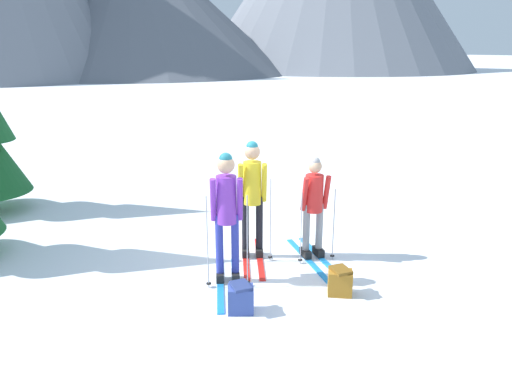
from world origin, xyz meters
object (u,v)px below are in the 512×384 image
object	(u,v)px
skier_in_purple	(227,209)
backpack_on_snow_front	(340,282)
skier_in_red	(314,205)
skier_in_yellow	(252,194)
backpack_on_snow_beside	(241,298)

from	to	relation	value
skier_in_purple	backpack_on_snow_front	xyz separation A→B (m)	(1.29, -0.93, -0.89)
skier_in_red	skier_in_purple	bearing A→B (deg)	-169.28
skier_in_yellow	backpack_on_snow_front	size ratio (longest dim) A/B	4.72
skier_in_purple	skier_in_yellow	distance (m)	0.90
skier_in_purple	skier_in_red	world-z (taller)	skier_in_purple
skier_in_purple	backpack_on_snow_beside	distance (m)	1.25
skier_in_purple	backpack_on_snow_front	bearing A→B (deg)	-35.74
skier_in_purple	skier_in_red	bearing A→B (deg)	10.72
skier_in_purple	skier_in_red	xyz separation A→B (m)	(1.50, 0.28, -0.20)
backpack_on_snow_front	backpack_on_snow_beside	world-z (taller)	same
skier_in_purple	skier_in_yellow	world-z (taller)	skier_in_purple
skier_in_red	backpack_on_snow_front	xyz separation A→B (m)	(-0.22, -1.21, -0.69)
skier_in_yellow	backpack_on_snow_front	xyz separation A→B (m)	(0.66, -1.58, -0.87)
backpack_on_snow_front	skier_in_purple	bearing A→B (deg)	144.26
skier_in_yellow	skier_in_red	world-z (taller)	skier_in_yellow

